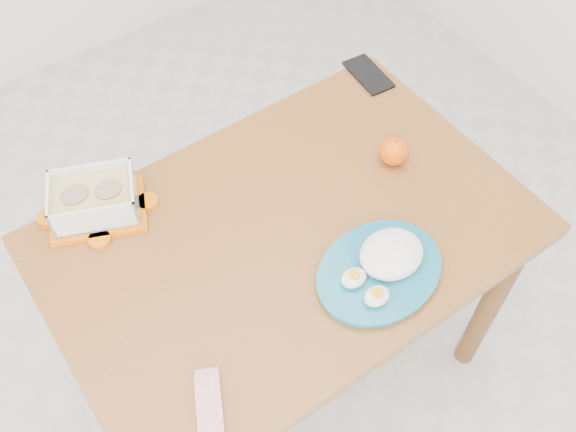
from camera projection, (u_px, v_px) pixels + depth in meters
ground at (246, 367)px, 2.07m from camera, size 3.50×3.50×0.00m
dining_table at (288, 257)px, 1.56m from camera, size 1.10×0.73×0.75m
food_container at (94, 200)px, 1.47m from camera, size 0.27×0.24×0.09m
orange_fruit at (394, 151)px, 1.57m from camera, size 0.07×0.07×0.07m
rice_plate at (383, 264)px, 1.39m from camera, size 0.33×0.33×0.08m
candy_bar at (211, 428)px, 1.20m from camera, size 0.13×0.20×0.02m
smartphone at (368, 74)px, 1.78m from camera, size 0.09×0.16×0.01m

